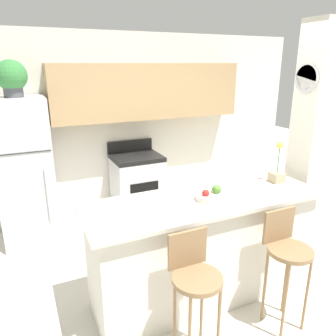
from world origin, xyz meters
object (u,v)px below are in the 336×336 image
Objects in this scene: stove_range at (137,185)px; potted_plant_on_fridge at (11,77)px; orchid_vase at (277,171)px; fruit_bowl at (211,196)px; bar_stool_right at (286,252)px; bar_stool_left at (195,280)px; refrigerator at (25,172)px.

potted_plant_on_fridge reaches higher than stove_range.
orchid_vase reaches higher than fruit_bowl.
fruit_bowl is (-0.39, 0.53, 0.36)m from bar_stool_right.
bar_stool_right is (0.38, -2.50, 0.22)m from stove_range.
bar_stool_left is 1.49m from orchid_vase.
stove_range is 2.53m from bar_stool_right.
orchid_vase is at bearing -38.56° from refrigerator.
potted_plant_on_fridge reaches higher than orchid_vase.
bar_stool_left is at bearing 180.00° from bar_stool_right.
stove_range is (1.45, 0.06, -0.42)m from refrigerator.
bar_stool_right is at bearing -53.11° from refrigerator.
potted_plant_on_fridge is (-1.83, 2.44, 1.31)m from bar_stool_right.
orchid_vase is 1.52× the size of fruit_bowl.
potted_plant_on_fridge is at bearing -177.74° from stove_range.
potted_plant_on_fridge reaches higher than refrigerator.
potted_plant_on_fridge is (-1.45, -0.06, 1.53)m from stove_range.
bar_stool_right is at bearing 0.00° from bar_stool_left.
bar_stool_left is (0.98, -2.44, -0.20)m from refrigerator.
fruit_bowl is (1.44, -1.91, -0.95)m from potted_plant_on_fridge.
fruit_bowl is at bearing 49.46° from bar_stool_left.
potted_plant_on_fridge is (-0.00, 0.00, 1.10)m from refrigerator.
bar_stool_right is at bearing -81.26° from stove_range.
refrigerator is at bearing 127.05° from fruit_bowl.
potted_plant_on_fridge is 0.99× the size of orchid_vase.
refrigerator is at bearing 111.95° from bar_stool_left.
refrigerator is 2.90m from orchid_vase.
refrigerator is at bearing -177.73° from stove_range.
potted_plant_on_fridge is at bearing 126.89° from bar_stool_right.
stove_range is 3.95× the size of fruit_bowl.
bar_stool_right is 2.48× the size of potted_plant_on_fridge.
refrigerator is 4.30× the size of orchid_vase.
potted_plant_on_fridge is at bearing 115.63° from refrigerator.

